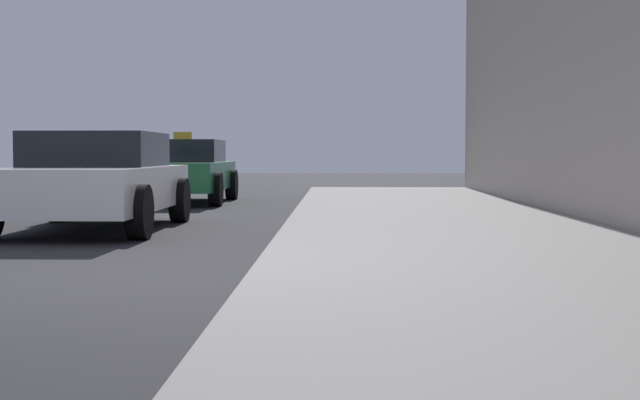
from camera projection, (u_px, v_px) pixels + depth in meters
name	position (u px, v px, depth m)	size (l,w,h in m)	color
sidewalk	(516.00, 274.00, 6.95)	(4.00, 32.00, 0.15)	gray
car_white	(94.00, 180.00, 11.86)	(1.99, 4.22, 1.27)	white
car_green	(182.00, 171.00, 18.43)	(1.95, 4.09, 1.43)	#196638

